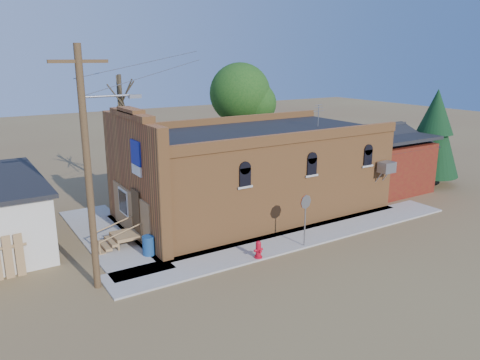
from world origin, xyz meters
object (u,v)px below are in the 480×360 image
fire_hydrant (258,249)px  stop_sign (306,207)px  trash_barrel (149,245)px  brick_bar (251,172)px  utility_pole (89,166)px

fire_hydrant → stop_sign: bearing=9.4°
fire_hydrant → trash_barrel: bearing=153.0°
brick_bar → trash_barrel: bearing=-159.6°
fire_hydrant → brick_bar: bearing=69.0°
brick_bar → trash_barrel: 7.79m
fire_hydrant → trash_barrel: trash_barrel is taller
fire_hydrant → utility_pole: bearing=178.9°
stop_sign → brick_bar: bearing=96.4°
stop_sign → trash_barrel: stop_sign is taller
fire_hydrant → stop_sign: size_ratio=0.32×
utility_pole → stop_sign: (9.15, -1.20, -2.81)m
utility_pole → trash_barrel: bearing=31.6°
utility_pole → fire_hydrant: utility_pole is taller
stop_sign → utility_pole: bearing=-174.5°
trash_barrel → stop_sign: bearing=-23.8°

